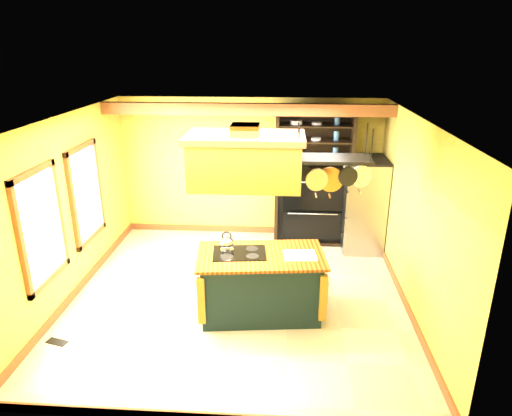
# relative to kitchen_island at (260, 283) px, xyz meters

# --- Properties ---
(floor) EXTENTS (5.00, 5.00, 0.00)m
(floor) POSITION_rel_kitchen_island_xyz_m (-0.37, 0.44, -0.47)
(floor) COLOR beige
(floor) RESTS_ON ground
(ceiling) EXTENTS (5.00, 5.00, 0.00)m
(ceiling) POSITION_rel_kitchen_island_xyz_m (-0.37, 0.44, 2.23)
(ceiling) COLOR white
(ceiling) RESTS_ON wall_back
(wall_back) EXTENTS (5.00, 0.02, 2.70)m
(wall_back) POSITION_rel_kitchen_island_xyz_m (-0.37, 2.94, 0.88)
(wall_back) COLOR gold
(wall_back) RESTS_ON floor
(wall_front) EXTENTS (5.00, 0.02, 2.70)m
(wall_front) POSITION_rel_kitchen_island_xyz_m (-0.37, -2.06, 0.88)
(wall_front) COLOR gold
(wall_front) RESTS_ON floor
(wall_left) EXTENTS (0.02, 5.00, 2.70)m
(wall_left) POSITION_rel_kitchen_island_xyz_m (-2.87, 0.44, 0.88)
(wall_left) COLOR gold
(wall_left) RESTS_ON floor
(wall_right) EXTENTS (0.02, 5.00, 2.70)m
(wall_right) POSITION_rel_kitchen_island_xyz_m (2.13, 0.44, 0.88)
(wall_right) COLOR gold
(wall_right) RESTS_ON floor
(ceiling_beam) EXTENTS (5.00, 0.15, 0.20)m
(ceiling_beam) POSITION_rel_kitchen_island_xyz_m (-0.37, 2.14, 2.12)
(ceiling_beam) COLOR brown
(ceiling_beam) RESTS_ON ceiling
(window_near) EXTENTS (0.06, 1.06, 1.56)m
(window_near) POSITION_rel_kitchen_island_xyz_m (-2.83, -0.36, 0.93)
(window_near) COLOR brown
(window_near) RESTS_ON wall_left
(window_far) EXTENTS (0.06, 1.06, 1.56)m
(window_far) POSITION_rel_kitchen_island_xyz_m (-2.83, 1.04, 0.93)
(window_far) COLOR brown
(window_far) RESTS_ON wall_left
(kitchen_island) EXTENTS (1.84, 1.15, 1.11)m
(kitchen_island) POSITION_rel_kitchen_island_xyz_m (0.00, 0.00, 0.00)
(kitchen_island) COLOR black
(kitchen_island) RESTS_ON floor
(range_hood) EXTENTS (1.49, 0.84, 0.80)m
(range_hood) POSITION_rel_kitchen_island_xyz_m (-0.20, -0.00, 1.79)
(range_hood) COLOR #AD6E2B
(range_hood) RESTS_ON ceiling
(pot_rack) EXTENTS (1.04, 0.48, 0.88)m
(pot_rack) POSITION_rel_kitchen_island_xyz_m (0.91, 0.01, 1.71)
(pot_rack) COLOR black
(pot_rack) RESTS_ON ceiling
(refrigerator) EXTENTS (0.73, 0.86, 1.68)m
(refrigerator) POSITION_rel_kitchen_island_xyz_m (1.75, 2.34, 0.35)
(refrigerator) COLOR #909398
(refrigerator) RESTS_ON floor
(hutch) EXTENTS (1.41, 0.64, 2.50)m
(hutch) POSITION_rel_kitchen_island_xyz_m (0.83, 2.67, 0.48)
(hutch) COLOR black
(hutch) RESTS_ON floor
(floor_register) EXTENTS (0.30, 0.19, 0.01)m
(floor_register) POSITION_rel_kitchen_island_xyz_m (-2.59, -0.87, -0.46)
(floor_register) COLOR black
(floor_register) RESTS_ON floor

